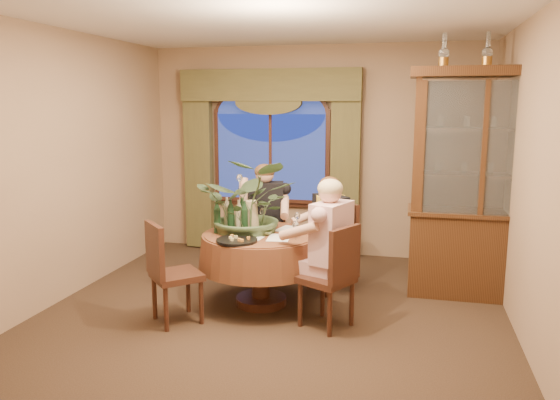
% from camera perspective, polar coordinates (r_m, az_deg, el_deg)
% --- Properties ---
extents(floor, '(5.00, 5.00, 0.00)m').
position_cam_1_polar(floor, '(5.34, -1.28, -12.44)').
color(floor, black).
rests_on(floor, ground).
extents(wall_back, '(4.50, 0.00, 4.50)m').
position_cam_1_polar(wall_back, '(7.40, 3.67, 5.07)').
color(wall_back, '#8E7054').
rests_on(wall_back, ground).
extents(wall_right, '(0.00, 5.00, 5.00)m').
position_cam_1_polar(wall_right, '(4.91, 24.98, 1.59)').
color(wall_right, '#8E7054').
rests_on(wall_right, ground).
extents(ceiling, '(5.00, 5.00, 0.00)m').
position_cam_1_polar(ceiling, '(4.99, -1.41, 18.79)').
color(ceiling, white).
rests_on(ceiling, wall_back).
extents(window, '(1.62, 0.10, 1.32)m').
position_cam_1_polar(window, '(7.47, -0.98, 4.37)').
color(window, navy).
rests_on(window, wall_back).
extents(arched_transom, '(1.60, 0.06, 0.44)m').
position_cam_1_polar(arched_transom, '(7.43, -1.00, 10.36)').
color(arched_transom, navy).
rests_on(arched_transom, wall_back).
extents(drapery_left, '(0.38, 0.14, 2.32)m').
position_cam_1_polar(drapery_left, '(7.76, -8.47, 3.58)').
color(drapery_left, '#464223').
rests_on(drapery_left, floor).
extents(drapery_right, '(0.38, 0.14, 2.32)m').
position_cam_1_polar(drapery_right, '(7.24, 6.84, 3.16)').
color(drapery_right, '#464223').
rests_on(drapery_right, floor).
extents(swag_valance, '(2.45, 0.16, 0.42)m').
position_cam_1_polar(swag_valance, '(7.36, -1.16, 11.92)').
color(swag_valance, '#464223').
rests_on(swag_valance, wall_back).
extents(dining_table, '(1.47, 1.47, 0.75)m').
position_cam_1_polar(dining_table, '(5.61, -2.00, -7.22)').
color(dining_table, maroon).
rests_on(dining_table, floor).
extents(china_cabinet, '(1.48, 0.58, 2.41)m').
position_cam_1_polar(china_cabinet, '(6.06, 20.06, 1.49)').
color(china_cabinet, '#331C0E').
rests_on(china_cabinet, floor).
extents(oil_lamp_left, '(0.11, 0.11, 0.34)m').
position_cam_1_polar(oil_lamp_left, '(5.99, 16.77, 14.75)').
color(oil_lamp_left, '#A5722D').
rests_on(oil_lamp_left, china_cabinet).
extents(oil_lamp_center, '(0.11, 0.11, 0.34)m').
position_cam_1_polar(oil_lamp_center, '(6.03, 20.88, 14.50)').
color(oil_lamp_center, '#A5722D').
rests_on(oil_lamp_center, china_cabinet).
extents(oil_lamp_right, '(0.11, 0.11, 0.34)m').
position_cam_1_polar(oil_lamp_right, '(6.09, 24.91, 14.18)').
color(oil_lamp_right, '#A5722D').
rests_on(oil_lamp_right, china_cabinet).
extents(chair_right, '(0.57, 0.57, 0.96)m').
position_cam_1_polar(chair_right, '(5.07, 4.87, -7.94)').
color(chair_right, black).
rests_on(chair_right, floor).
extents(chair_back_right, '(0.59, 0.59, 0.96)m').
position_cam_1_polar(chair_back_right, '(6.03, 5.31, -4.99)').
color(chair_back_right, black).
rests_on(chair_back_right, floor).
extents(chair_back, '(0.49, 0.49, 0.96)m').
position_cam_1_polar(chair_back, '(6.45, -1.36, -3.94)').
color(chair_back, black).
rests_on(chair_back, floor).
extents(chair_front_left, '(0.59, 0.59, 0.96)m').
position_cam_1_polar(chair_front_left, '(5.24, -10.74, -7.47)').
color(chair_front_left, black).
rests_on(chair_front_left, floor).
extents(person_pink, '(0.59, 0.62, 1.37)m').
position_cam_1_polar(person_pink, '(5.11, 5.37, -5.39)').
color(person_pink, '#D2A5A9').
rests_on(person_pink, floor).
extents(person_back, '(0.57, 0.54, 1.37)m').
position_cam_1_polar(person_back, '(6.37, -1.58, -2.26)').
color(person_back, black).
rests_on(person_back, floor).
extents(person_scarf, '(0.62, 0.62, 1.28)m').
position_cam_1_polar(person_scarf, '(5.91, 5.27, -3.69)').
color(person_scarf, black).
rests_on(person_scarf, floor).
extents(stoneware_vase, '(0.17, 0.17, 0.31)m').
position_cam_1_polar(stoneware_vase, '(5.61, -3.04, -1.64)').
color(stoneware_vase, '#9D8A64').
rests_on(stoneware_vase, dining_table).
extents(centerpiece_plant, '(1.01, 1.13, 0.88)m').
position_cam_1_polar(centerpiece_plant, '(5.51, -3.09, 3.25)').
color(centerpiece_plant, '#384E2F').
rests_on(centerpiece_plant, dining_table).
extents(olive_bowl, '(0.14, 0.14, 0.04)m').
position_cam_1_polar(olive_bowl, '(5.44, -1.57, -3.45)').
color(olive_bowl, '#4C5D32').
rests_on(olive_bowl, dining_table).
extents(cheese_platter, '(0.39, 0.39, 0.02)m').
position_cam_1_polar(cheese_platter, '(5.20, -4.54, -4.23)').
color(cheese_platter, black).
rests_on(cheese_platter, dining_table).
extents(wine_bottle_0, '(0.07, 0.07, 0.33)m').
position_cam_1_polar(wine_bottle_0, '(5.53, -6.59, -1.77)').
color(wine_bottle_0, black).
rests_on(wine_bottle_0, dining_table).
extents(wine_bottle_1, '(0.07, 0.07, 0.33)m').
position_cam_1_polar(wine_bottle_1, '(5.50, -3.73, -1.78)').
color(wine_bottle_1, black).
rests_on(wine_bottle_1, dining_table).
extents(wine_bottle_2, '(0.07, 0.07, 0.33)m').
position_cam_1_polar(wine_bottle_2, '(5.56, -4.33, -1.67)').
color(wine_bottle_2, tan).
rests_on(wine_bottle_2, dining_table).
extents(wine_bottle_3, '(0.07, 0.07, 0.33)m').
position_cam_1_polar(wine_bottle_3, '(5.69, -4.02, -1.38)').
color(wine_bottle_3, black).
rests_on(wine_bottle_3, dining_table).
extents(wine_bottle_4, '(0.07, 0.07, 0.33)m').
position_cam_1_polar(wine_bottle_4, '(5.58, -5.17, -1.62)').
color(wine_bottle_4, black).
rests_on(wine_bottle_4, dining_table).
extents(wine_bottle_5, '(0.07, 0.07, 0.33)m').
position_cam_1_polar(wine_bottle_5, '(5.71, -5.55, -1.36)').
color(wine_bottle_5, tan).
rests_on(wine_bottle_5, dining_table).
extents(tasting_paper_0, '(0.24, 0.32, 0.00)m').
position_cam_1_polar(tasting_paper_0, '(5.31, -0.13, -3.97)').
color(tasting_paper_0, white).
rests_on(tasting_paper_0, dining_table).
extents(tasting_paper_1, '(0.28, 0.34, 0.00)m').
position_cam_1_polar(tasting_paper_1, '(5.68, 0.88, -3.06)').
color(tasting_paper_1, white).
rests_on(tasting_paper_1, dining_table).
extents(tasting_paper_2, '(0.25, 0.33, 0.00)m').
position_cam_1_polar(tasting_paper_2, '(5.26, -3.29, -4.14)').
color(tasting_paper_2, white).
rests_on(tasting_paper_2, dining_table).
extents(wine_glass_person_pink, '(0.07, 0.07, 0.18)m').
position_cam_1_polar(wine_glass_person_pink, '(5.27, 1.63, -3.14)').
color(wine_glass_person_pink, silver).
rests_on(wine_glass_person_pink, dining_table).
extents(wine_glass_person_back, '(0.07, 0.07, 0.18)m').
position_cam_1_polar(wine_glass_person_back, '(5.90, -1.80, -1.70)').
color(wine_glass_person_back, silver).
rests_on(wine_glass_person_back, dining_table).
extents(wine_glass_person_scarf, '(0.07, 0.07, 0.18)m').
position_cam_1_polar(wine_glass_person_scarf, '(5.67, 1.82, -2.18)').
color(wine_glass_person_scarf, silver).
rests_on(wine_glass_person_scarf, dining_table).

